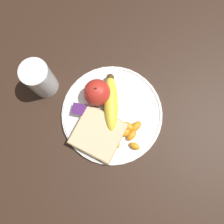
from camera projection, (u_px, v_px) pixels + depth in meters
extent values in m
plane|color=#332116|center=(112.00, 114.00, 0.61)|extent=(3.00, 3.00, 0.00)
cylinder|color=white|center=(112.00, 114.00, 0.61)|extent=(0.28, 0.28, 0.01)
torus|color=white|center=(112.00, 113.00, 0.60)|extent=(0.27, 0.27, 0.01)
cylinder|color=silver|center=(40.00, 79.00, 0.58)|extent=(0.07, 0.07, 0.11)
cylinder|color=yellow|center=(41.00, 80.00, 0.59)|extent=(0.06, 0.06, 0.09)
sphere|color=red|center=(97.00, 93.00, 0.58)|extent=(0.07, 0.07, 0.07)
cylinder|color=brown|center=(96.00, 88.00, 0.54)|extent=(0.00, 0.00, 0.01)
ellipsoid|color=yellow|center=(111.00, 103.00, 0.59)|extent=(0.07, 0.16, 0.04)
sphere|color=#473319|center=(110.00, 78.00, 0.60)|extent=(0.02, 0.02, 0.02)
cube|color=#AB8751|center=(98.00, 134.00, 0.58)|extent=(0.15, 0.15, 0.02)
cube|color=beige|center=(98.00, 134.00, 0.58)|extent=(0.15, 0.14, 0.02)
cube|color=silver|center=(126.00, 102.00, 0.61)|extent=(0.07, 0.10, 0.00)
cube|color=silver|center=(107.00, 123.00, 0.60)|extent=(0.05, 0.06, 0.00)
cube|color=silver|center=(80.00, 110.00, 0.59)|extent=(0.04, 0.03, 0.02)
cube|color=#4C1E60|center=(79.00, 109.00, 0.58)|extent=(0.04, 0.03, 0.00)
ellipsoid|color=orange|center=(136.00, 126.00, 0.59)|extent=(0.04, 0.04, 0.02)
ellipsoid|color=orange|center=(115.00, 142.00, 0.58)|extent=(0.04, 0.04, 0.02)
ellipsoid|color=orange|center=(135.00, 146.00, 0.58)|extent=(0.03, 0.02, 0.02)
ellipsoid|color=orange|center=(132.00, 135.00, 0.58)|extent=(0.03, 0.04, 0.02)
ellipsoid|color=orange|center=(127.00, 132.00, 0.58)|extent=(0.03, 0.03, 0.02)
ellipsoid|color=orange|center=(117.00, 131.00, 0.58)|extent=(0.04, 0.04, 0.02)
ellipsoid|color=orange|center=(128.00, 126.00, 0.59)|extent=(0.04, 0.03, 0.02)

